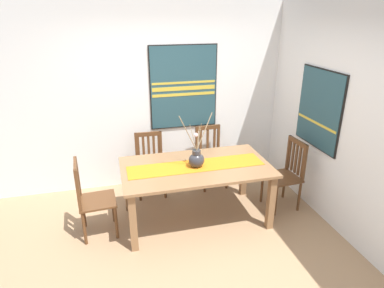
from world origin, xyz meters
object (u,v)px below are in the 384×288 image
(centerpiece_vase, at_px, (196,158))
(chair_2, at_px, (150,162))
(chair_3, at_px, (286,173))
(dining_table, at_px, (196,173))
(chair_1, at_px, (92,198))
(chair_0, at_px, (211,155))
(painting_on_side_wall, at_px, (320,109))
(painting_on_back_wall, at_px, (184,87))

(centerpiece_vase, bearing_deg, chair_2, 117.65)
(chair_2, distance_m, chair_3, 1.93)
(dining_table, distance_m, chair_1, 1.28)
(chair_0, relative_size, chair_2, 1.02)
(dining_table, height_order, chair_3, chair_3)
(dining_table, distance_m, chair_3, 1.27)
(chair_1, bearing_deg, chair_3, 0.06)
(centerpiece_vase, relative_size, chair_2, 0.75)
(chair_0, distance_m, painting_on_side_wall, 1.71)
(chair_0, bearing_deg, chair_1, -153.25)
(chair_3, bearing_deg, chair_2, 153.74)
(chair_0, bearing_deg, painting_on_side_wall, -38.34)
(centerpiece_vase, relative_size, chair_1, 0.70)
(chair_1, relative_size, chair_2, 1.07)
(chair_1, height_order, painting_on_side_wall, painting_on_side_wall)
(chair_0, bearing_deg, centerpiece_vase, -117.49)
(chair_0, height_order, chair_3, chair_3)
(chair_2, relative_size, painting_on_back_wall, 0.73)
(chair_0, height_order, chair_2, chair_0)
(dining_table, relative_size, chair_1, 1.90)
(dining_table, height_order, painting_on_back_wall, painting_on_back_wall)
(chair_3, bearing_deg, painting_on_side_wall, -5.66)
(dining_table, bearing_deg, chair_0, 61.82)
(chair_2, bearing_deg, chair_3, -26.26)
(chair_0, height_order, painting_on_side_wall, painting_on_side_wall)
(chair_0, relative_size, chair_3, 0.95)
(centerpiece_vase, relative_size, chair_3, 0.70)
(chair_2, xyz_separation_m, chair_3, (1.73, -0.85, 0.02))
(dining_table, bearing_deg, painting_on_back_wall, 84.12)
(centerpiece_vase, distance_m, chair_1, 1.32)
(chair_1, relative_size, painting_on_back_wall, 0.79)
(dining_table, bearing_deg, painting_on_side_wall, -1.30)
(chair_2, bearing_deg, dining_table, -61.35)
(painting_on_back_wall, bearing_deg, painting_on_side_wall, -38.83)
(chair_1, xyz_separation_m, painting_on_side_wall, (2.87, -0.03, 0.89))
(painting_on_back_wall, bearing_deg, chair_3, -45.45)
(painting_on_side_wall, bearing_deg, centerpiece_vase, 179.81)
(dining_table, height_order, chair_1, chair_1)
(chair_1, relative_size, chair_3, 1.00)
(chair_0, distance_m, chair_2, 0.93)
(chair_0, relative_size, chair_1, 0.95)
(dining_table, xyz_separation_m, centerpiece_vase, (-0.00, -0.03, 0.22))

